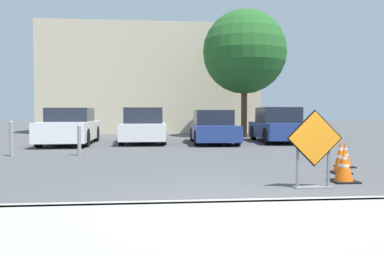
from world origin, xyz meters
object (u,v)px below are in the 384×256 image
Objects in this scene: parked_car_nearest at (70,127)px; traffic_cone_nearest at (344,166)px; traffic_cone_third at (345,155)px; bollard_nearest at (79,139)px; parked_car_third at (213,128)px; road_closed_sign at (314,146)px; parked_car_fourth at (278,126)px; bollard_second at (12,138)px; parked_car_second at (144,127)px; traffic_cone_second at (340,157)px.

traffic_cone_nearest is at bearing 125.61° from parked_car_nearest.
traffic_cone_third is 7.43m from bollard_nearest.
parked_car_nearest is at bearing 1.23° from parked_car_third.
parked_car_fourth is (2.66, 10.08, -0.02)m from road_closed_sign.
parked_car_nearest reaches higher than bollard_second.
parked_car_fourth is (5.95, -0.28, 0.01)m from parked_car_second.
traffic_cone_second is at bearing 116.18° from parked_car_second.
parked_car_third is at bearing 32.64° from bollard_second.
bollard_nearest is at bearing 132.98° from road_closed_sign.
road_closed_sign is 10.42m from parked_car_fourth.
parked_car_third is (-1.11, 9.14, 0.35)m from traffic_cone_nearest.
parked_car_fourth is at bearing 83.28° from traffic_cone_third.
bollard_second reaches higher than bollard_nearest.
traffic_cone_nearest is at bearing 81.30° from parked_car_fourth.
traffic_cone_third is at bearing 85.64° from parked_car_fourth.
parked_car_second is 1.10× the size of parked_car_third.
traffic_cone_second reaches higher than traffic_cone_third.
parked_car_second is at bearing 107.63° from road_closed_sign.
traffic_cone_third is 0.13× the size of parked_car_nearest.
road_closed_sign is 1.27× the size of bollard_second.
traffic_cone_nearest is 0.86× the size of traffic_cone_second.
parked_car_second is at bearing 116.96° from traffic_cone_second.
traffic_cone_second is at bearing -122.70° from traffic_cone_third.
traffic_cone_nearest is 11.57m from parked_car_nearest.
traffic_cone_third is at bearing 52.99° from road_closed_sign.
bollard_second is at bearing 160.63° from traffic_cone_third.
bollard_nearest is at bearing 33.78° from parked_car_fourth.
parked_car_nearest is at bearing 127.60° from traffic_cone_nearest.
parked_car_fourth is (8.92, 0.40, 0.00)m from parked_car_nearest.
road_closed_sign is 2.25× the size of traffic_cone_third.
road_closed_sign is 8.82m from bollard_second.
parked_car_third is (2.98, -0.70, -0.05)m from parked_car_second.
parked_car_third is 0.97× the size of parked_car_fourth.
bollard_nearest is (-1.73, -4.97, -0.20)m from parked_car_second.
road_closed_sign is 0.32× the size of parked_car_fourth.
traffic_cone_third is (1.75, 2.32, -0.44)m from road_closed_sign.
traffic_cone_third is at bearing 135.43° from parked_car_nearest.
road_closed_sign is 1.04m from traffic_cone_nearest.
traffic_cone_second reaches higher than traffic_cone_nearest.
parked_car_fourth is at bearing -170.48° from parked_car_third.
traffic_cone_second is 7.35m from bollard_nearest.
parked_car_fourth is (1.87, 9.56, 0.41)m from traffic_cone_nearest.
parked_car_nearest is 4.48× the size of bollard_second.
traffic_cone_second is at bearing 66.48° from traffic_cone_nearest.
parked_car_third is 6.35m from bollard_nearest.
road_closed_sign is at bearing -129.20° from traffic_cone_second.
traffic_cone_second is at bearing 130.44° from parked_car_nearest.
traffic_cone_nearest is 0.15× the size of parked_car_third.
traffic_cone_second is 9.95m from parked_car_second.
traffic_cone_second is (0.43, 0.98, 0.05)m from traffic_cone_nearest.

